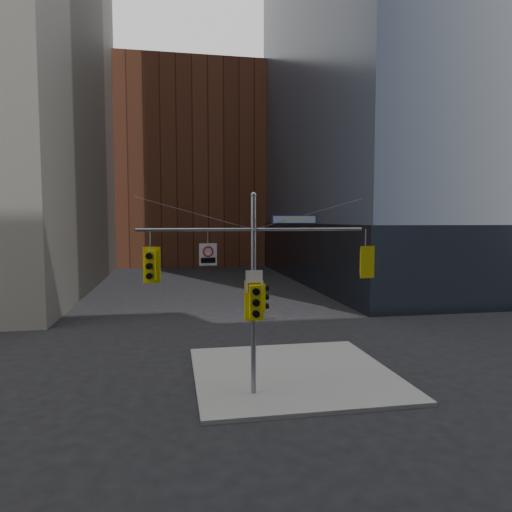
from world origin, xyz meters
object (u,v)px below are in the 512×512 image
object	(u,v)px
traffic_light_east_arm	(365,262)
traffic_light_pole_front	(255,302)
traffic_light_pole_side	(262,297)
regulatory_sign_arm	(208,254)
traffic_light_west_arm	(151,266)
street_sign_blade	(294,219)
signal_assembly	(254,275)

from	to	relation	value
traffic_light_east_arm	traffic_light_pole_front	size ratio (longest dim) A/B	0.82
traffic_light_east_arm	traffic_light_pole_side	xyz separation A→B (m)	(-3.85, 0.01, -1.20)
traffic_light_east_arm	traffic_light_pole_front	xyz separation A→B (m)	(-4.17, -0.27, -1.30)
traffic_light_pole_front	regulatory_sign_arm	world-z (taller)	regulatory_sign_arm
traffic_light_pole_front	traffic_light_west_arm	bearing A→B (deg)	175.51
traffic_light_west_arm	traffic_light_pole_side	xyz separation A→B (m)	(3.84, -0.00, -1.20)
regulatory_sign_arm	traffic_light_pole_front	bearing A→B (deg)	-14.73
traffic_light_pole_side	traffic_light_pole_front	bearing A→B (deg)	125.47
traffic_light_pole_front	street_sign_blade	world-z (taller)	street_sign_blade
signal_assembly	regulatory_sign_arm	bearing A→B (deg)	-179.27
traffic_light_west_arm	traffic_light_pole_side	bearing A→B (deg)	10.69
street_sign_blade	signal_assembly	bearing A→B (deg)	-174.68
traffic_light_west_arm	traffic_light_east_arm	size ratio (longest dim) A/B	1.06
traffic_light_west_arm	regulatory_sign_arm	xyz separation A→B (m)	(1.93, -0.03, 0.37)
traffic_light_east_arm	traffic_light_west_arm	bearing A→B (deg)	-5.92
traffic_light_east_arm	street_sign_blade	distance (m)	3.11
traffic_light_pole_side	regulatory_sign_arm	xyz separation A→B (m)	(-1.91, -0.03, 1.58)
signal_assembly	traffic_light_east_arm	bearing A→B (deg)	0.02
signal_assembly	traffic_light_pole_front	size ratio (longest dim) A/B	5.59
traffic_light_east_arm	street_sign_blade	size ratio (longest dim) A/B	0.73
traffic_light_west_arm	regulatory_sign_arm	size ratio (longest dim) A/B	1.63
traffic_light_east_arm	street_sign_blade	xyz separation A→B (m)	(-2.70, 0.00, 1.55)
traffic_light_pole_front	traffic_light_east_arm	bearing A→B (deg)	3.72
traffic_light_west_arm	regulatory_sign_arm	world-z (taller)	regulatory_sign_arm
regulatory_sign_arm	traffic_light_pole_side	bearing A→B (deg)	-5.01
signal_assembly	traffic_light_east_arm	world-z (taller)	signal_assembly
street_sign_blade	regulatory_sign_arm	xyz separation A→B (m)	(-3.06, -0.02, -1.18)
signal_assembly	traffic_light_pole_side	world-z (taller)	signal_assembly
street_sign_blade	traffic_light_east_arm	bearing A→B (deg)	5.18
traffic_light_west_arm	street_sign_blade	size ratio (longest dim) A/B	0.77
traffic_light_pole_side	street_sign_blade	size ratio (longest dim) A/B	0.60
traffic_light_east_arm	regulatory_sign_arm	bearing A→B (deg)	-5.62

